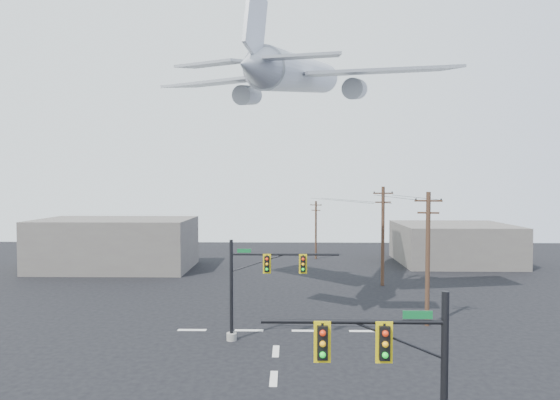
{
  "coord_description": "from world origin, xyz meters",
  "views": [
    {
      "loc": [
        0.82,
        -20.27,
        10.38
      ],
      "look_at": [
        0.31,
        5.0,
        9.41
      ],
      "focal_mm": 30.0,
      "sensor_mm": 36.0,
      "label": 1
    }
  ],
  "objects_px": {
    "signal_mast_near": "(405,392)",
    "utility_pole_c": "(316,229)",
    "signal_mast_far": "(255,286)",
    "utility_pole_b": "(383,234)",
    "utility_pole_a": "(428,256)",
    "airliner": "(300,75)"
  },
  "relations": [
    {
      "from": "signal_mast_far",
      "to": "utility_pole_a",
      "type": "relative_size",
      "value": 0.76
    },
    {
      "from": "utility_pole_c",
      "to": "airliner",
      "type": "height_order",
      "value": "airliner"
    },
    {
      "from": "utility_pole_a",
      "to": "utility_pole_b",
      "type": "bearing_deg",
      "value": 106.4
    },
    {
      "from": "signal_mast_near",
      "to": "utility_pole_c",
      "type": "relative_size",
      "value": 0.88
    },
    {
      "from": "signal_mast_far",
      "to": "utility_pole_c",
      "type": "xyz_separation_m",
      "value": [
        5.82,
        32.71,
        0.5
      ]
    },
    {
      "from": "utility_pole_a",
      "to": "signal_mast_far",
      "type": "bearing_deg",
      "value": -150.42
    },
    {
      "from": "signal_mast_far",
      "to": "signal_mast_near",
      "type": "bearing_deg",
      "value": -68.99
    },
    {
      "from": "signal_mast_near",
      "to": "signal_mast_far",
      "type": "relative_size",
      "value": 0.94
    },
    {
      "from": "signal_mast_far",
      "to": "utility_pole_c",
      "type": "distance_m",
      "value": 33.23
    },
    {
      "from": "utility_pole_a",
      "to": "utility_pole_c",
      "type": "relative_size",
      "value": 1.23
    },
    {
      "from": "utility_pole_b",
      "to": "signal_mast_near",
      "type": "bearing_deg",
      "value": -101.86
    },
    {
      "from": "utility_pole_a",
      "to": "signal_mast_near",
      "type": "bearing_deg",
      "value": -94.58
    },
    {
      "from": "utility_pole_b",
      "to": "utility_pole_a",
      "type": "bearing_deg",
      "value": -89.21
    },
    {
      "from": "utility_pole_c",
      "to": "airliner",
      "type": "distance_m",
      "value": 27.06
    },
    {
      "from": "airliner",
      "to": "signal_mast_far",
      "type": "bearing_deg",
      "value": 179.99
    },
    {
      "from": "signal_mast_near",
      "to": "utility_pole_c",
      "type": "bearing_deg",
      "value": 90.13
    },
    {
      "from": "utility_pole_c",
      "to": "airliner",
      "type": "bearing_deg",
      "value": -74.43
    },
    {
      "from": "utility_pole_b",
      "to": "airliner",
      "type": "xyz_separation_m",
      "value": [
        -8.47,
        -5.84,
        14.49
      ]
    },
    {
      "from": "signal_mast_near",
      "to": "utility_pole_c",
      "type": "height_order",
      "value": "utility_pole_c"
    },
    {
      "from": "signal_mast_near",
      "to": "airliner",
      "type": "height_order",
      "value": "airliner"
    },
    {
      "from": "signal_mast_far",
      "to": "utility_pole_a",
      "type": "height_order",
      "value": "utility_pole_a"
    },
    {
      "from": "signal_mast_far",
      "to": "utility_pole_b",
      "type": "relative_size",
      "value": 0.74
    }
  ]
}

